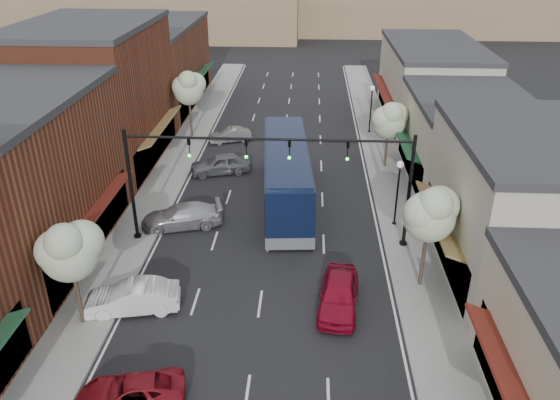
# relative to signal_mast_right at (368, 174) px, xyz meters

# --- Properties ---
(ground) EXTENTS (160.00, 160.00, 0.00)m
(ground) POSITION_rel_signal_mast_right_xyz_m (-5.62, -8.00, -4.62)
(ground) COLOR black
(ground) RESTS_ON ground
(sidewalk_left) EXTENTS (2.80, 73.00, 0.15)m
(sidewalk_left) POSITION_rel_signal_mast_right_xyz_m (-14.02, 10.50, -4.55)
(sidewalk_left) COLOR gray
(sidewalk_left) RESTS_ON ground
(sidewalk_right) EXTENTS (2.80, 73.00, 0.15)m
(sidewalk_right) POSITION_rel_signal_mast_right_xyz_m (2.78, 10.50, -4.55)
(sidewalk_right) COLOR gray
(sidewalk_right) RESTS_ON ground
(curb_left) EXTENTS (0.25, 73.00, 0.17)m
(curb_left) POSITION_rel_signal_mast_right_xyz_m (-12.62, 10.50, -4.55)
(curb_left) COLOR gray
(curb_left) RESTS_ON ground
(curb_right) EXTENTS (0.25, 73.00, 0.17)m
(curb_right) POSITION_rel_signal_mast_right_xyz_m (1.38, 10.50, -4.55)
(curb_right) COLOR gray
(curb_right) RESTS_ON ground
(bldg_left_midnear) EXTENTS (10.14, 14.10, 9.40)m
(bldg_left_midnear) POSITION_rel_signal_mast_right_xyz_m (-19.85, -2.00, 0.03)
(bldg_left_midnear) COLOR brown
(bldg_left_midnear) RESTS_ON ground
(bldg_left_midfar) EXTENTS (10.14, 14.10, 10.90)m
(bldg_left_midfar) POSITION_rel_signal_mast_right_xyz_m (-19.86, 12.00, 0.78)
(bldg_left_midfar) COLOR brown
(bldg_left_midfar) RESTS_ON ground
(bldg_left_far) EXTENTS (10.14, 18.10, 8.40)m
(bldg_left_far) POSITION_rel_signal_mast_right_xyz_m (-19.84, 28.00, -0.46)
(bldg_left_far) COLOR brown
(bldg_left_far) RESTS_ON ground
(bldg_right_midnear) EXTENTS (9.14, 12.10, 7.90)m
(bldg_right_midnear) POSITION_rel_signal_mast_right_xyz_m (8.10, -2.00, -0.72)
(bldg_right_midnear) COLOR #B1AA98
(bldg_right_midnear) RESTS_ON ground
(bldg_right_midfar) EXTENTS (9.14, 12.10, 6.40)m
(bldg_right_midfar) POSITION_rel_signal_mast_right_xyz_m (8.08, 10.00, -1.46)
(bldg_right_midfar) COLOR #BDB096
(bldg_right_midfar) RESTS_ON ground
(bldg_right_far) EXTENTS (9.14, 16.10, 7.40)m
(bldg_right_far) POSITION_rel_signal_mast_right_xyz_m (8.09, 24.00, -0.96)
(bldg_right_far) COLOR #B1AA98
(bldg_right_far) RESTS_ON ground
(hill_near) EXTENTS (50.00, 20.00, 8.00)m
(hill_near) POSITION_rel_signal_mast_right_xyz_m (-30.62, 70.00, -0.62)
(hill_near) COLOR #7A6647
(hill_near) RESTS_ON ground
(signal_mast_right) EXTENTS (8.22, 0.46, 7.00)m
(signal_mast_right) POSITION_rel_signal_mast_right_xyz_m (0.00, 0.00, 0.00)
(signal_mast_right) COLOR black
(signal_mast_right) RESTS_ON ground
(signal_mast_left) EXTENTS (8.22, 0.46, 7.00)m
(signal_mast_left) POSITION_rel_signal_mast_right_xyz_m (-11.24, 0.00, 0.00)
(signal_mast_left) COLOR black
(signal_mast_left) RESTS_ON ground
(tree_right_near) EXTENTS (2.85, 2.65, 5.95)m
(tree_right_near) POSITION_rel_signal_mast_right_xyz_m (2.73, -4.05, -0.17)
(tree_right_near) COLOR #47382B
(tree_right_near) RESTS_ON ground
(tree_right_far) EXTENTS (2.85, 2.65, 5.43)m
(tree_right_far) POSITION_rel_signal_mast_right_xyz_m (2.73, 11.95, -0.63)
(tree_right_far) COLOR #47382B
(tree_right_far) RESTS_ON ground
(tree_left_near) EXTENTS (2.85, 2.65, 5.69)m
(tree_left_near) POSITION_rel_signal_mast_right_xyz_m (-13.87, -8.05, -0.40)
(tree_left_near) COLOR #47382B
(tree_left_near) RESTS_ON ground
(tree_left_far) EXTENTS (2.85, 2.65, 6.13)m
(tree_left_far) POSITION_rel_signal_mast_right_xyz_m (-13.87, 17.95, -0.02)
(tree_left_far) COLOR #47382B
(tree_left_far) RESTS_ON ground
(lamp_post_near) EXTENTS (0.44, 0.44, 4.44)m
(lamp_post_near) POSITION_rel_signal_mast_right_xyz_m (2.18, 2.50, -1.62)
(lamp_post_near) COLOR black
(lamp_post_near) RESTS_ON ground
(lamp_post_far) EXTENTS (0.44, 0.44, 4.44)m
(lamp_post_far) POSITION_rel_signal_mast_right_xyz_m (2.18, 20.00, -1.62)
(lamp_post_far) COLOR black
(lamp_post_far) RESTS_ON ground
(coach_bus) EXTENTS (3.93, 13.47, 4.06)m
(coach_bus) POSITION_rel_signal_mast_right_xyz_m (-4.82, 5.49, -2.52)
(coach_bus) COLOR black
(coach_bus) RESTS_ON ground
(red_hatchback) EXTENTS (2.38, 4.86, 1.60)m
(red_hatchback) POSITION_rel_signal_mast_right_xyz_m (-1.70, -6.05, -3.82)
(red_hatchback) COLOR maroon
(red_hatchback) RESTS_ON ground
(parked_car_a) EXTENTS (4.60, 2.83, 1.19)m
(parked_car_a) POSITION_rel_signal_mast_right_xyz_m (-10.13, -12.70, -4.03)
(parked_car_a) COLOR maroon
(parked_car_a) RESTS_ON ground
(parked_car_b) EXTENTS (4.82, 2.45, 1.51)m
(parked_car_b) POSITION_rel_signal_mast_right_xyz_m (-11.82, -6.85, -3.87)
(parked_car_b) COLOR silver
(parked_car_b) RESTS_ON ground
(parked_car_c) EXTENTS (5.41, 3.27, 1.47)m
(parked_car_c) POSITION_rel_signal_mast_right_xyz_m (-11.24, 1.69, -3.89)
(parked_car_c) COLOR #A9A9AF
(parked_car_c) RESTS_ON ground
(parked_car_d) EXTENTS (4.94, 3.08, 1.57)m
(parked_car_d) POSITION_rel_signal_mast_right_xyz_m (-10.09, 10.15, -3.84)
(parked_car_d) COLOR slate
(parked_car_d) RESTS_ON ground
(parked_car_e) EXTENTS (3.95, 2.47, 1.23)m
(parked_car_e) POSITION_rel_signal_mast_right_xyz_m (-10.32, 17.07, -4.01)
(parked_car_e) COLOR gray
(parked_car_e) RESTS_ON ground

